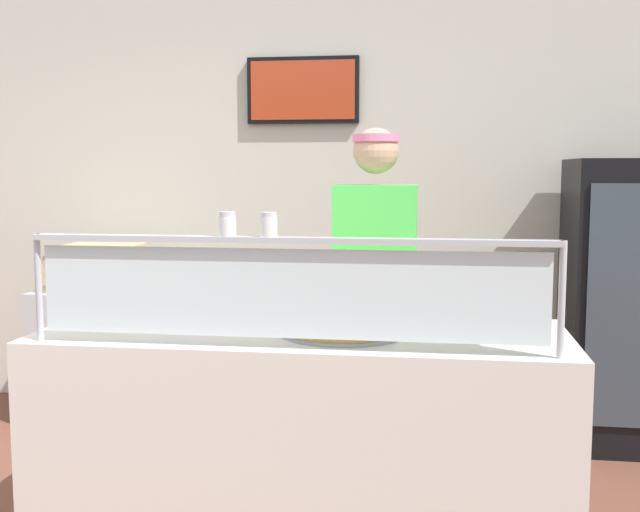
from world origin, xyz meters
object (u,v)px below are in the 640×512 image
parmesan_shaker (227,226)px  pepper_flake_shaker (269,226)px  pizza_server (347,324)px  drink_fridge (631,303)px  pizza_tray (343,329)px  worker_figure (376,292)px  pizza_box_stack (97,267)px

parmesan_shaker → pepper_flake_shaker: same height
pizza_server → drink_fridge: (1.43, 1.69, -0.17)m
pizza_server → drink_fridge: drink_fridge is taller
pizza_server → drink_fridge: size_ratio=0.17×
pizza_tray → worker_figure: 0.68m
pizza_tray → pizza_box_stack: pizza_box_stack is taller
drink_fridge → pizza_server: bearing=-130.3°
parmesan_shaker → worker_figure: size_ratio=0.05×
pizza_server → pizza_tray: bearing=141.1°
parmesan_shaker → pizza_tray: bearing=38.2°
pizza_server → pizza_box_stack: 2.40m
pepper_flake_shaker → worker_figure: worker_figure is taller
worker_figure → drink_fridge: size_ratio=1.08×
worker_figure → pizza_box_stack: 2.03m
drink_fridge → parmesan_shaker: bearing=-132.8°
pizza_server → parmesan_shaker: size_ratio=3.29×
pepper_flake_shaker → worker_figure: bearing=73.0°
parmesan_shaker → drink_fridge: drink_fridge is taller
worker_figure → pizza_tray: bearing=-96.1°
pepper_flake_shaker → drink_fridge: size_ratio=0.05×
drink_fridge → pizza_box_stack: 3.18m
worker_figure → drink_fridge: bearing=35.8°
worker_figure → pizza_server: bearing=-94.6°
pizza_tray → pizza_box_stack: size_ratio=1.01×
pizza_server → pizza_box_stack: (-1.74, 1.65, -0.02)m
pizza_box_stack → worker_figure: bearing=-27.8°
pizza_server → parmesan_shaker: bearing=-134.6°
parmesan_shaker → worker_figure: 1.13m
worker_figure → pizza_box_stack: bearing=152.2°
worker_figure → drink_fridge: 1.71m
pizza_server → pizza_box_stack: size_ratio=0.57×
pepper_flake_shaker → pizza_server: bearing=48.5°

